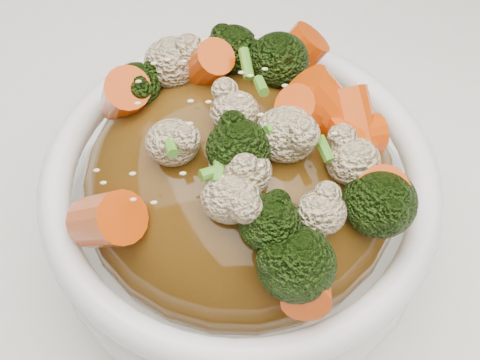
{
  "coord_description": "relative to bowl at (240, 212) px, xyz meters",
  "views": [
    {
      "loc": [
        -0.06,
        -0.19,
        1.11
      ],
      "look_at": [
        -0.04,
        0.01,
        0.82
      ],
      "focal_mm": 50.0,
      "sensor_mm": 36.0,
      "label": 1
    }
  ],
  "objects": [
    {
      "name": "tablecloth",
      "position": [
        0.04,
        -0.01,
        -0.06
      ],
      "size": [
        1.2,
        0.8,
        0.04
      ],
      "primitive_type": "cube",
      "color": "white",
      "rests_on": "dining_table"
    },
    {
      "name": "bowl",
      "position": [
        0.0,
        0.0,
        0.0
      ],
      "size": [
        0.26,
        0.26,
        0.08
      ],
      "primitive_type": null,
      "rotation": [
        0.0,
        0.0,
        -0.33
      ],
      "color": "white",
      "rests_on": "tablecloth"
    },
    {
      "name": "sauce_base",
      "position": [
        -0.0,
        0.0,
        0.03
      ],
      "size": [
        0.21,
        0.21,
        0.09
      ],
      "primitive_type": "ellipsoid",
      "rotation": [
        0.0,
        0.0,
        -0.33
      ],
      "color": "#4F310D",
      "rests_on": "bowl"
    },
    {
      "name": "carrots",
      "position": [
        -0.0,
        0.0,
        0.09
      ],
      "size": [
        0.21,
        0.21,
        0.05
      ],
      "primitive_type": null,
      "rotation": [
        0.0,
        0.0,
        -0.33
      ],
      "color": "#D94507",
      "rests_on": "sauce_base"
    },
    {
      "name": "broccoli",
      "position": [
        -0.0,
        0.0,
        0.09
      ],
      "size": [
        0.21,
        0.21,
        0.04
      ],
      "primitive_type": null,
      "rotation": [
        0.0,
        0.0,
        -0.33
      ],
      "color": "black",
      "rests_on": "sauce_base"
    },
    {
      "name": "cauliflower",
      "position": [
        -0.0,
        0.0,
        0.09
      ],
      "size": [
        0.21,
        0.21,
        0.03
      ],
      "primitive_type": null,
      "rotation": [
        0.0,
        0.0,
        -0.33
      ],
      "color": "beige",
      "rests_on": "sauce_base"
    },
    {
      "name": "scallions",
      "position": [
        -0.0,
        0.0,
        0.09
      ],
      "size": [
        0.16,
        0.16,
        0.02
      ],
      "primitive_type": null,
      "rotation": [
        0.0,
        0.0,
        -0.33
      ],
      "color": "#488B20",
      "rests_on": "sauce_base"
    },
    {
      "name": "sesame_seeds",
      "position": [
        -0.0,
        0.0,
        0.09
      ],
      "size": [
        0.19,
        0.19,
        0.01
      ],
      "primitive_type": null,
      "rotation": [
        0.0,
        0.0,
        -0.33
      ],
      "color": "beige",
      "rests_on": "sauce_base"
    }
  ]
}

